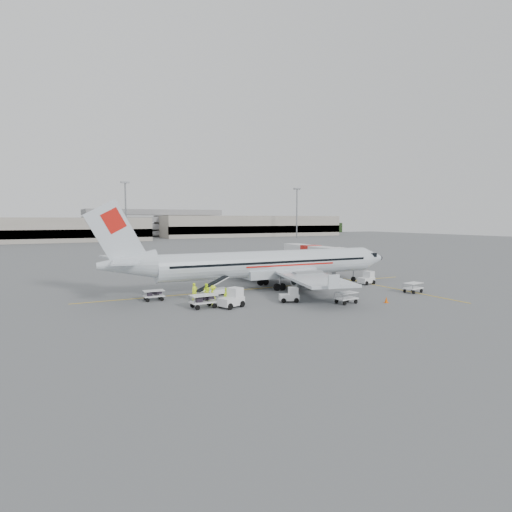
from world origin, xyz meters
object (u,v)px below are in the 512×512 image
object	(u,v)px
belt_loader	(214,284)
tug_mid	(289,295)
jet_bridge	(311,260)
tug_aft	(231,298)
aircraft	(271,246)
tug_fore	(366,278)

from	to	relation	value
belt_loader	tug_mid	size ratio (longest dim) A/B	2.45
jet_bridge	tug_aft	size ratio (longest dim) A/B	7.10
aircraft	tug_mid	distance (m)	10.16
tug_aft	jet_bridge	bearing A→B (deg)	18.41
tug_aft	tug_mid	bearing A→B (deg)	-22.69
jet_bridge	tug_aft	world-z (taller)	jet_bridge
tug_fore	aircraft	bearing A→B (deg)	154.44
belt_loader	tug_aft	world-z (taller)	belt_loader
jet_bridge	tug_mid	bearing A→B (deg)	-126.99
tug_fore	tug_mid	size ratio (longest dim) A/B	1.12
tug_fore	tug_mid	xyz separation A→B (m)	(-15.21, -5.62, -0.09)
jet_bridge	tug_mid	world-z (taller)	jet_bridge
tug_mid	tug_aft	distance (m)	6.37
aircraft	tug_fore	bearing A→B (deg)	-12.46
aircraft	tug_aft	xyz separation A→B (m)	(-9.13, -8.54, -4.23)
aircraft	tug_aft	distance (m)	13.20
aircraft	belt_loader	xyz separation A→B (m)	(-8.24, -1.75, -3.87)
tug_fore	tug_mid	world-z (taller)	tug_fore
tug_fore	jet_bridge	bearing A→B (deg)	81.77
aircraft	tug_mid	world-z (taller)	aircraft
tug_mid	tug_aft	bearing A→B (deg)	-161.59
aircraft	belt_loader	bearing A→B (deg)	-166.42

